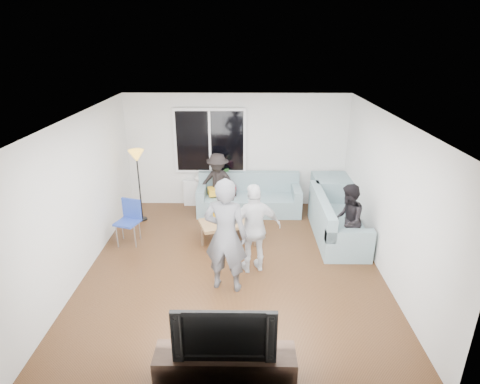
{
  "coord_description": "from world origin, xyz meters",
  "views": [
    {
      "loc": [
        0.18,
        -5.94,
        3.75
      ],
      "look_at": [
        0.1,
        0.6,
        1.15
      ],
      "focal_mm": 29.48,
      "sensor_mm": 36.0,
      "label": 1
    }
  ],
  "objects_px": {
    "sofa_right_section": "(338,218)",
    "side_chair": "(127,223)",
    "player_right": "(254,229)",
    "floor_lamp": "(139,186)",
    "spectator_right": "(347,221)",
    "spectator_back": "(218,183)",
    "television": "(225,329)",
    "sofa_back_section": "(249,195)",
    "tv_console": "(225,367)",
    "player_left": "(226,236)",
    "coffee_table": "(229,231)"
  },
  "relations": [
    {
      "from": "spectator_back",
      "to": "coffee_table",
      "type": "bearing_deg",
      "value": -62.65
    },
    {
      "from": "spectator_right",
      "to": "spectator_back",
      "type": "bearing_deg",
      "value": -111.61
    },
    {
      "from": "television",
      "to": "sofa_right_section",
      "type": "bearing_deg",
      "value": 60.1
    },
    {
      "from": "player_left",
      "to": "spectator_right",
      "type": "height_order",
      "value": "player_left"
    },
    {
      "from": "side_chair",
      "to": "player_left",
      "type": "xyz_separation_m",
      "value": [
        1.95,
        -1.42,
        0.5
      ]
    },
    {
      "from": "television",
      "to": "player_left",
      "type": "bearing_deg",
      "value": 92.23
    },
    {
      "from": "floor_lamp",
      "to": "side_chair",
      "type": "bearing_deg",
      "value": -90.0
    },
    {
      "from": "sofa_back_section",
      "to": "spectator_right",
      "type": "distance_m",
      "value": 2.56
    },
    {
      "from": "sofa_back_section",
      "to": "coffee_table",
      "type": "relative_size",
      "value": 2.09
    },
    {
      "from": "tv_console",
      "to": "floor_lamp",
      "type": "bearing_deg",
      "value": 115.01
    },
    {
      "from": "player_left",
      "to": "spectator_back",
      "type": "bearing_deg",
      "value": -71.81
    },
    {
      "from": "sofa_right_section",
      "to": "player_left",
      "type": "relative_size",
      "value": 1.08
    },
    {
      "from": "player_right",
      "to": "spectator_right",
      "type": "xyz_separation_m",
      "value": [
        1.67,
        0.53,
        -0.1
      ]
    },
    {
      "from": "coffee_table",
      "to": "tv_console",
      "type": "relative_size",
      "value": 0.69
    },
    {
      "from": "sofa_right_section",
      "to": "player_right",
      "type": "xyz_separation_m",
      "value": [
        -1.67,
        -1.18,
        0.36
      ]
    },
    {
      "from": "sofa_back_section",
      "to": "television",
      "type": "relative_size",
      "value": 2.03
    },
    {
      "from": "sofa_back_section",
      "to": "tv_console",
      "type": "bearing_deg",
      "value": -93.72
    },
    {
      "from": "floor_lamp",
      "to": "television",
      "type": "xyz_separation_m",
      "value": [
        2.02,
        -4.33,
        -0.01
      ]
    },
    {
      "from": "floor_lamp",
      "to": "spectator_right",
      "type": "xyz_separation_m",
      "value": [
        4.07,
        -1.41,
        -0.1
      ]
    },
    {
      "from": "player_left",
      "to": "television",
      "type": "xyz_separation_m",
      "value": [
        0.07,
        -1.87,
        -0.16
      ]
    },
    {
      "from": "sofa_right_section",
      "to": "spectator_back",
      "type": "height_order",
      "value": "spectator_back"
    },
    {
      "from": "side_chair",
      "to": "floor_lamp",
      "type": "height_order",
      "value": "floor_lamp"
    },
    {
      "from": "floor_lamp",
      "to": "spectator_back",
      "type": "bearing_deg",
      "value": 16.09
    },
    {
      "from": "side_chair",
      "to": "player_right",
      "type": "distance_m",
      "value": 2.59
    },
    {
      "from": "coffee_table",
      "to": "player_left",
      "type": "relative_size",
      "value": 0.59
    },
    {
      "from": "sofa_back_section",
      "to": "coffee_table",
      "type": "distance_m",
      "value": 1.41
    },
    {
      "from": "floor_lamp",
      "to": "spectator_right",
      "type": "distance_m",
      "value": 4.31
    },
    {
      "from": "floor_lamp",
      "to": "player_left",
      "type": "bearing_deg",
      "value": -51.67
    },
    {
      "from": "tv_console",
      "to": "spectator_right",
      "type": "bearing_deg",
      "value": 54.89
    },
    {
      "from": "sofa_back_section",
      "to": "spectator_right",
      "type": "bearing_deg",
      "value": -46.82
    },
    {
      "from": "player_right",
      "to": "floor_lamp",
      "type": "bearing_deg",
      "value": -54.67
    },
    {
      "from": "television",
      "to": "coffee_table",
      "type": "bearing_deg",
      "value": 91.45
    },
    {
      "from": "spectator_back",
      "to": "tv_console",
      "type": "distance_m",
      "value": 4.84
    },
    {
      "from": "sofa_back_section",
      "to": "side_chair",
      "type": "distance_m",
      "value": 2.76
    },
    {
      "from": "spectator_right",
      "to": "player_right",
      "type": "bearing_deg",
      "value": -56.23
    },
    {
      "from": "player_right",
      "to": "television",
      "type": "relative_size",
      "value": 1.38
    },
    {
      "from": "player_right",
      "to": "spectator_back",
      "type": "distance_m",
      "value": 2.54
    },
    {
      "from": "coffee_table",
      "to": "spectator_back",
      "type": "xyz_separation_m",
      "value": [
        -0.3,
        1.36,
        0.49
      ]
    },
    {
      "from": "sofa_right_section",
      "to": "side_chair",
      "type": "xyz_separation_m",
      "value": [
        -4.07,
        -0.28,
        0.01
      ]
    },
    {
      "from": "side_chair",
      "to": "player_right",
      "type": "relative_size",
      "value": 0.55
    },
    {
      "from": "spectator_back",
      "to": "television",
      "type": "xyz_separation_m",
      "value": [
        0.39,
        -4.8,
        0.08
      ]
    },
    {
      "from": "television",
      "to": "side_chair",
      "type": "bearing_deg",
      "value": 121.6
    },
    {
      "from": "player_right",
      "to": "spectator_right",
      "type": "relative_size",
      "value": 1.15
    },
    {
      "from": "sofa_back_section",
      "to": "player_left",
      "type": "bearing_deg",
      "value": -97.51
    },
    {
      "from": "side_chair",
      "to": "tv_console",
      "type": "bearing_deg",
      "value": -39.89
    },
    {
      "from": "player_left",
      "to": "television",
      "type": "relative_size",
      "value": 1.63
    },
    {
      "from": "spectator_back",
      "to": "tv_console",
      "type": "xyz_separation_m",
      "value": [
        0.39,
        -4.8,
        -0.47
      ]
    },
    {
      "from": "sofa_back_section",
      "to": "television",
      "type": "distance_m",
      "value": 4.79
    },
    {
      "from": "floor_lamp",
      "to": "tv_console",
      "type": "bearing_deg",
      "value": -64.99
    },
    {
      "from": "coffee_table",
      "to": "floor_lamp",
      "type": "relative_size",
      "value": 0.71
    }
  ]
}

